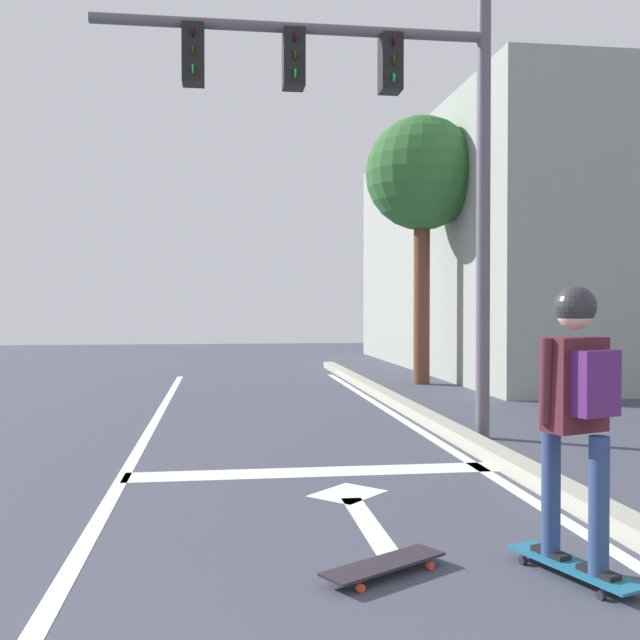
# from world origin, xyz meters

# --- Properties ---
(lane_line_center) EXTENTS (0.12, 20.00, 0.01)m
(lane_line_center) POSITION_xyz_m (-0.28, 6.00, 0.00)
(lane_line_center) COLOR silver
(lane_line_center) RESTS_ON ground
(lane_line_curbside) EXTENTS (0.12, 20.00, 0.01)m
(lane_line_curbside) POSITION_xyz_m (3.02, 6.00, 0.00)
(lane_line_curbside) COLOR silver
(lane_line_curbside) RESTS_ON ground
(stop_bar) EXTENTS (3.45, 0.40, 0.01)m
(stop_bar) POSITION_xyz_m (1.45, 6.44, 0.00)
(stop_bar) COLOR silver
(stop_bar) RESTS_ON ground
(lane_arrow_stem) EXTENTS (0.16, 1.40, 0.01)m
(lane_arrow_stem) POSITION_xyz_m (1.62, 4.78, 0.00)
(lane_arrow_stem) COLOR silver
(lane_arrow_stem) RESTS_ON ground
(lane_arrow_head) EXTENTS (0.71, 0.71, 0.01)m
(lane_arrow_head) POSITION_xyz_m (1.62, 5.63, 0.00)
(lane_arrow_head) COLOR silver
(lane_arrow_head) RESTS_ON ground
(curb_strip) EXTENTS (0.24, 24.00, 0.14)m
(curb_strip) POSITION_xyz_m (3.27, 6.00, 0.07)
(curb_strip) COLOR #A3A292
(curb_strip) RESTS_ON ground
(skateboard) EXTENTS (0.49, 0.89, 0.08)m
(skateboard) POSITION_xyz_m (2.56, 3.61, 0.06)
(skateboard) COLOR #1E6487
(skateboard) RESTS_ON ground
(skater) EXTENTS (0.42, 0.59, 1.57)m
(skater) POSITION_xyz_m (2.57, 3.59, 1.06)
(skater) COLOR navy
(skater) RESTS_ON skateboard
(spare_skateboard) EXTENTS (0.80, 0.60, 0.08)m
(spare_skateboard) POSITION_xyz_m (1.51, 3.79, 0.06)
(spare_skateboard) COLOR #29232C
(spare_skateboard) RESTS_ON ground
(traffic_signal_mast) EXTENTS (4.49, 0.34, 5.06)m
(traffic_signal_mast) POSITION_xyz_m (2.29, 7.94, 3.65)
(traffic_signal_mast) COLOR #5D5562
(traffic_signal_mast) RESTS_ON ground
(roadside_tree) EXTENTS (2.23, 2.23, 5.26)m
(roadside_tree) POSITION_xyz_m (4.53, 13.85, 4.07)
(roadside_tree) COLOR brown
(roadside_tree) RESTS_ON ground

